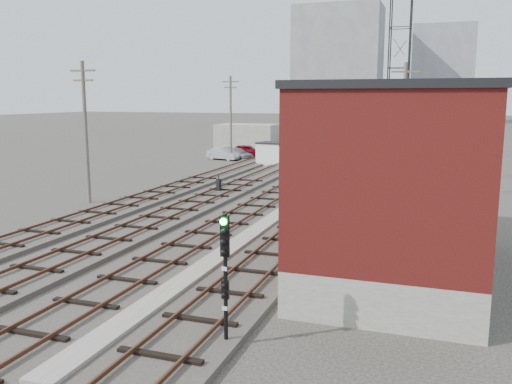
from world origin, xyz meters
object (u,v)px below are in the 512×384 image
at_px(car_red, 247,151).
at_px(car_grey, 237,154).
at_px(car_silver, 224,154).
at_px(switch_stand, 219,185).
at_px(signal_mast, 225,272).
at_px(site_trailer, 284,154).

relative_size(car_red, car_grey, 1.06).
bearing_deg(car_silver, car_grey, -30.21).
bearing_deg(car_silver, car_red, -20.75).
xyz_separation_m(switch_stand, car_silver, (-7.71, 19.70, 0.08)).
xyz_separation_m(car_silver, car_grey, (1.12, 1.05, -0.03)).
xyz_separation_m(signal_mast, site_trailer, (-9.61, 39.06, -0.97)).
xyz_separation_m(signal_mast, car_grey, (-16.17, 42.96, -1.51)).
relative_size(site_trailer, car_red, 1.27).
xyz_separation_m(switch_stand, site_trailer, (-0.02, 16.85, 0.58)).
height_order(signal_mast, site_trailer, signal_mast).
xyz_separation_m(car_red, car_silver, (-1.84, -2.41, -0.12)).
bearing_deg(switch_stand, car_red, 119.68).
height_order(car_red, car_grey, car_red).
distance_m(signal_mast, switch_stand, 24.24).
bearing_deg(signal_mast, car_grey, 110.62).
bearing_deg(signal_mast, site_trailer, 103.82).
relative_size(switch_stand, site_trailer, 0.21).
distance_m(car_red, car_silver, 3.04).
bearing_deg(car_silver, signal_mast, -140.96).
height_order(signal_mast, car_grey, signal_mast).
distance_m(signal_mast, car_silver, 45.36).
bearing_deg(site_trailer, car_red, 148.20).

